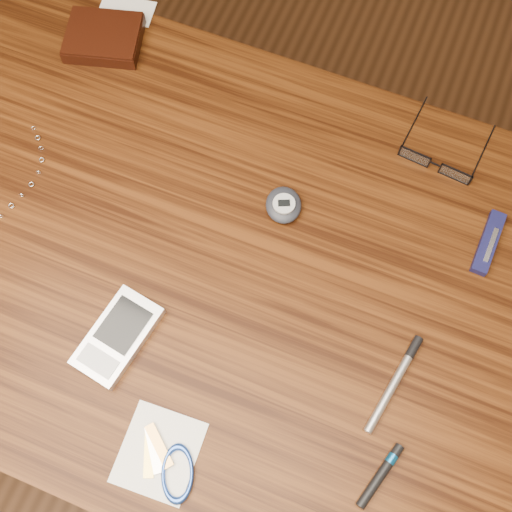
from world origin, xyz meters
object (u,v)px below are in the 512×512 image
at_px(wallet_and_card, 104,37).
at_px(notepad_keys, 168,463).
at_px(eyeglasses, 436,162).
at_px(silver_pen, 398,376).
at_px(desk, 210,280).
at_px(pda_phone, 118,337).
at_px(pocket_knife, 488,243).
at_px(pedometer, 284,205).

xyz_separation_m(wallet_and_card, notepad_keys, (0.36, -0.54, -0.01)).
height_order(eyeglasses, silver_pen, eyeglasses).
bearing_deg(eyeglasses, desk, -135.11).
xyz_separation_m(eyeglasses, silver_pen, (0.04, -0.31, -0.01)).
relative_size(wallet_and_card, notepad_keys, 1.39).
xyz_separation_m(pda_phone, notepad_keys, (0.13, -0.12, -0.01)).
distance_m(eyeglasses, pda_phone, 0.51).
xyz_separation_m(desk, pocket_knife, (0.35, 0.16, 0.11)).
relative_size(desk, wallet_and_card, 6.10).
bearing_deg(pedometer, notepad_keys, -90.77).
bearing_deg(pda_phone, eyeglasses, 52.32).
bearing_deg(eyeglasses, pocket_knife, -41.99).
distance_m(desk, notepad_keys, 0.29).
height_order(wallet_and_card, silver_pen, wallet_and_card).
bearing_deg(eyeglasses, silver_pen, -82.40).
xyz_separation_m(wallet_and_card, eyeglasses, (0.54, -0.02, -0.00)).
height_order(desk, silver_pen, silver_pen).
distance_m(pedometer, notepad_keys, 0.37).
bearing_deg(notepad_keys, pocket_knife, 56.21).
height_order(eyeglasses, pda_phone, eyeglasses).
bearing_deg(pocket_knife, pedometer, -169.16).
bearing_deg(eyeglasses, wallet_and_card, 177.86).
bearing_deg(silver_pen, pedometer, 142.67).
height_order(desk, wallet_and_card, wallet_and_card).
bearing_deg(desk, pda_phone, -110.87).
xyz_separation_m(desk, eyeglasses, (0.25, 0.25, 0.11)).
height_order(wallet_and_card, pocket_knife, wallet_and_card).
distance_m(pedometer, pocket_knife, 0.28).
relative_size(pocket_knife, silver_pen, 0.69).
bearing_deg(desk, notepad_keys, -75.47).
distance_m(eyeglasses, pedometer, 0.23).
relative_size(desk, pedometer, 13.81).
relative_size(pedometer, pocket_knife, 0.75).
height_order(eyeglasses, notepad_keys, eyeglasses).
distance_m(desk, wallet_and_card, 0.41).
bearing_deg(silver_pen, eyeglasses, 97.60).
bearing_deg(pda_phone, silver_pen, 13.97).
bearing_deg(silver_pen, pda_phone, -166.03).
distance_m(notepad_keys, silver_pen, 0.30).
bearing_deg(desk, pocket_knife, 24.32).
xyz_separation_m(eyeglasses, notepad_keys, (-0.18, -0.52, -0.01)).
height_order(notepad_keys, silver_pen, silver_pen).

